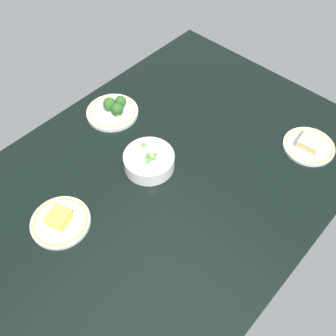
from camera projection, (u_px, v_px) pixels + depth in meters
dining_table at (168, 175)px, 129.83cm from camera, size 136.02×97.80×4.00cm
plate_cheese at (60, 221)px, 115.24cm from camera, size 17.93×17.93×5.02cm
plate_sandwich at (309, 145)px, 133.92cm from camera, size 17.71×17.71×4.24cm
plate_broccoli at (113, 110)px, 143.35cm from camera, size 19.28×19.28×7.55cm
bowl_peas at (149, 160)px, 127.38cm from camera, size 16.98×16.98×6.72cm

